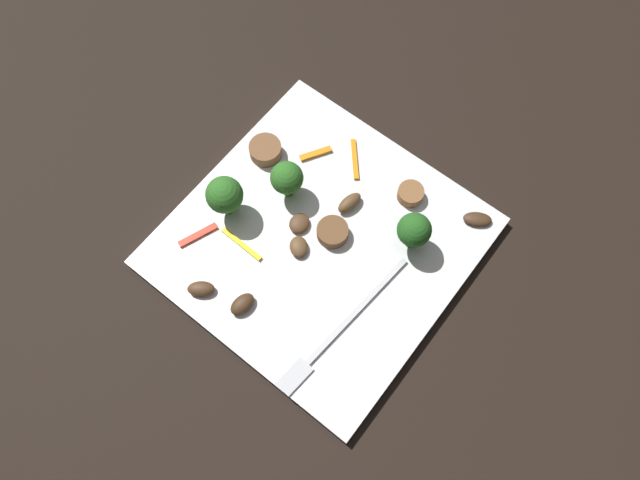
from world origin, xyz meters
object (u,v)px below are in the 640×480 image
(plate, at_px, (320,242))
(broccoli_floret_2, at_px, (414,230))
(mushroom_5, at_px, (477,219))
(mushroom_0, at_px, (302,220))
(fork, at_px, (336,333))
(pepper_strip_1, at_px, (316,154))
(mushroom_4, at_px, (201,289))
(mushroom_1, at_px, (242,304))
(pepper_strip_0, at_px, (198,235))
(broccoli_floret_1, at_px, (225,195))
(sausage_slice_0, at_px, (410,194))
(broccoli_floret_0, at_px, (287,178))
(pepper_strip_2, at_px, (242,244))
(sausage_slice_1, at_px, (332,232))
(pepper_strip_3, at_px, (355,159))
(mushroom_2, at_px, (351,204))
(mushroom_3, at_px, (299,247))
(sausage_slice_2, at_px, (265,150))

(plate, relative_size, broccoli_floret_2, 5.44)
(mushroom_5, bearing_deg, mushroom_0, -51.45)
(fork, bearing_deg, plate, -127.68)
(mushroom_0, bearing_deg, pepper_strip_1, -151.68)
(mushroom_4, bearing_deg, mushroom_1, 107.40)
(pepper_strip_0, bearing_deg, mushroom_1, 71.83)
(broccoli_floret_1, xyz_separation_m, mushroom_4, (0.08, 0.04, -0.03))
(sausage_slice_0, distance_m, mushroom_1, 0.21)
(pepper_strip_0, bearing_deg, broccoli_floret_2, 126.00)
(broccoli_floret_2, bearing_deg, mushroom_4, -38.23)
(pepper_strip_0, bearing_deg, broccoli_floret_0, 156.76)
(mushroom_4, distance_m, mushroom_5, 0.29)
(fork, height_order, pepper_strip_2, same)
(broccoli_floret_2, bearing_deg, mushroom_0, -63.97)
(sausage_slice_1, distance_m, pepper_strip_3, 0.09)
(mushroom_2, bearing_deg, broccoli_floret_2, 93.35)
(mushroom_3, bearing_deg, mushroom_1, -3.80)
(mushroom_2, relative_size, mushroom_3, 1.28)
(mushroom_1, distance_m, pepper_strip_1, 0.19)
(broccoli_floret_0, bearing_deg, mushroom_4, 0.59)
(plate, relative_size, mushroom_4, 10.50)
(sausage_slice_0, xyz_separation_m, pepper_strip_0, (0.17, -0.15, -0.00))
(sausage_slice_0, relative_size, mushroom_4, 1.02)
(sausage_slice_0, bearing_deg, fork, 9.72)
(fork, relative_size, mushroom_1, 6.67)
(sausage_slice_1, relative_size, mushroom_3, 1.41)
(pepper_strip_2, height_order, pepper_strip_3, same)
(mushroom_0, relative_size, mushroom_3, 1.00)
(broccoli_floret_1, bearing_deg, pepper_strip_0, -7.89)
(sausage_slice_1, xyz_separation_m, mushroom_2, (-0.04, -0.00, -0.00))
(mushroom_3, height_order, pepper_strip_0, mushroom_3)
(plate, xyz_separation_m, broccoli_floret_0, (-0.02, -0.06, 0.04))
(mushroom_2, xyz_separation_m, pepper_strip_2, (0.11, -0.06, -0.00))
(mushroom_4, xyz_separation_m, pepper_strip_3, (-0.22, 0.03, -0.00))
(mushroom_1, xyz_separation_m, pepper_strip_0, (-0.03, -0.09, -0.00))
(mushroom_0, xyz_separation_m, pepper_strip_3, (-0.09, -0.00, -0.00))
(sausage_slice_2, xyz_separation_m, pepper_strip_2, (0.10, 0.05, -0.01))
(mushroom_4, relative_size, pepper_strip_3, 0.55)
(sausage_slice_1, bearing_deg, mushroom_2, -173.27)
(sausage_slice_1, bearing_deg, pepper_strip_1, -131.31)
(mushroom_5, height_order, pepper_strip_3, mushroom_5)
(pepper_strip_1, bearing_deg, sausage_slice_1, 48.69)
(sausage_slice_0, distance_m, mushroom_0, 0.12)
(fork, relative_size, pepper_strip_3, 3.65)
(broccoli_floret_1, bearing_deg, mushroom_5, 125.36)
(sausage_slice_0, distance_m, sausage_slice_1, 0.09)
(broccoli_floret_0, bearing_deg, fork, 56.04)
(mushroom_0, bearing_deg, plate, 80.60)
(mushroom_5, distance_m, pepper_strip_0, 0.29)
(mushroom_1, bearing_deg, mushroom_5, 149.08)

